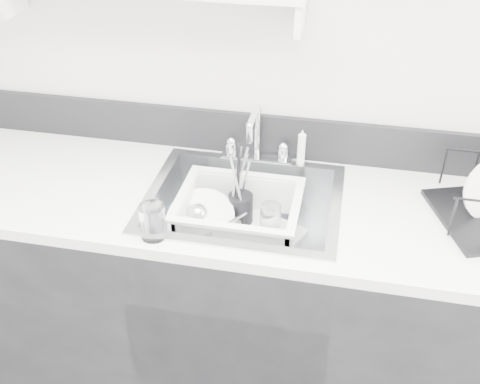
# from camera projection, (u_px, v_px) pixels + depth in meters

# --- Properties ---
(room_shell) EXTENTS (3.50, 3.00, 2.60)m
(room_shell) POSITION_uv_depth(u_px,v_px,m) (129.00, 72.00, 0.76)
(room_shell) COLOR silver
(room_shell) RESTS_ON ground
(counter_run) EXTENTS (3.20, 0.62, 0.92)m
(counter_run) POSITION_uv_depth(u_px,v_px,m) (243.00, 299.00, 2.11)
(counter_run) COLOR black
(counter_run) RESTS_ON ground
(backsplash) EXTENTS (3.20, 0.02, 0.16)m
(backsplash) POSITION_uv_depth(u_px,v_px,m) (259.00, 135.00, 2.04)
(backsplash) COLOR black
(backsplash) RESTS_ON counter_run
(sink) EXTENTS (0.64, 0.52, 0.20)m
(sink) POSITION_uv_depth(u_px,v_px,m) (243.00, 220.00, 1.90)
(sink) COLOR silver
(sink) RESTS_ON counter_run
(faucet) EXTENTS (0.26, 0.18, 0.23)m
(faucet) POSITION_uv_depth(u_px,v_px,m) (257.00, 146.00, 2.01)
(faucet) COLOR silver
(faucet) RESTS_ON counter_run
(side_sprayer) EXTENTS (0.03, 0.03, 0.14)m
(side_sprayer) POSITION_uv_depth(u_px,v_px,m) (301.00, 147.00, 1.99)
(side_sprayer) COLOR white
(side_sprayer) RESTS_ON counter_run
(wash_tub) EXTENTS (0.51, 0.47, 0.16)m
(wash_tub) POSITION_uv_depth(u_px,v_px,m) (239.00, 217.00, 1.91)
(wash_tub) COLOR white
(wash_tub) RESTS_ON sink
(plate_stack) EXTENTS (0.28, 0.28, 0.11)m
(plate_stack) POSITION_uv_depth(u_px,v_px,m) (204.00, 225.00, 1.93)
(plate_stack) COLOR white
(plate_stack) RESTS_ON wash_tub
(utensil_cup) EXTENTS (0.09, 0.09, 0.29)m
(utensil_cup) POSITION_uv_depth(u_px,v_px,m) (241.00, 206.00, 1.97)
(utensil_cup) COLOR black
(utensil_cup) RESTS_ON wash_tub
(ladle) EXTENTS (0.32, 0.21, 0.09)m
(ladle) POSITION_uv_depth(u_px,v_px,m) (216.00, 227.00, 1.90)
(ladle) COLOR silver
(ladle) RESTS_ON wash_tub
(tumbler_in_tub) EXTENTS (0.09, 0.09, 0.10)m
(tumbler_in_tub) POSITION_uv_depth(u_px,v_px,m) (270.00, 218.00, 1.93)
(tumbler_in_tub) COLOR white
(tumbler_in_tub) RESTS_ON wash_tub
(tumbler_counter) EXTENTS (0.09, 0.09, 0.11)m
(tumbler_counter) POSITION_uv_depth(u_px,v_px,m) (153.00, 222.00, 1.66)
(tumbler_counter) COLOR white
(tumbler_counter) RESTS_ON counter_run
(bowl_small) EXTENTS (0.12, 0.12, 0.03)m
(bowl_small) POSITION_uv_depth(u_px,v_px,m) (260.00, 245.00, 1.87)
(bowl_small) COLOR white
(bowl_small) RESTS_ON wash_tub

